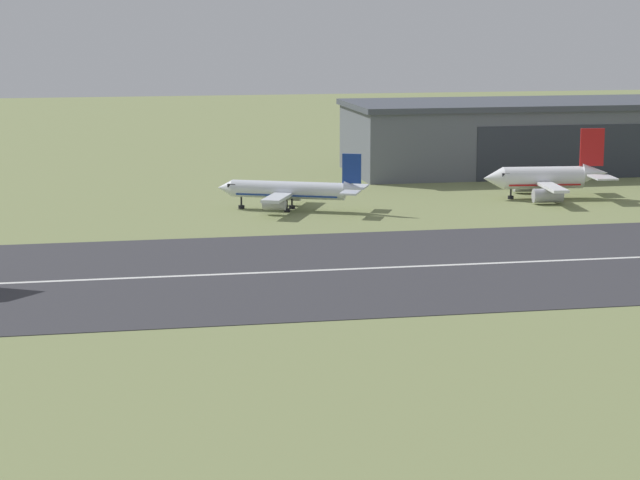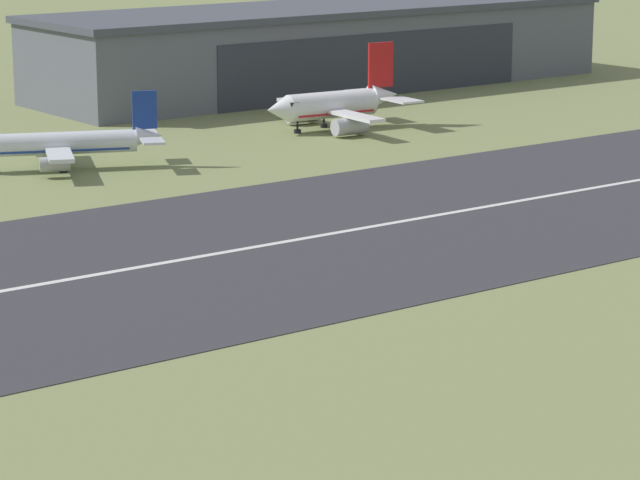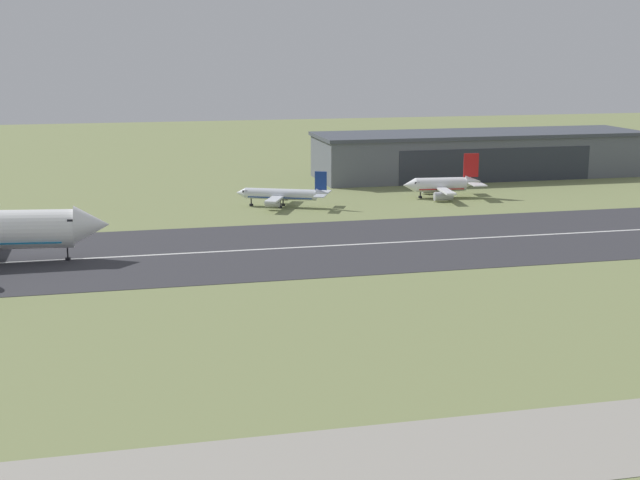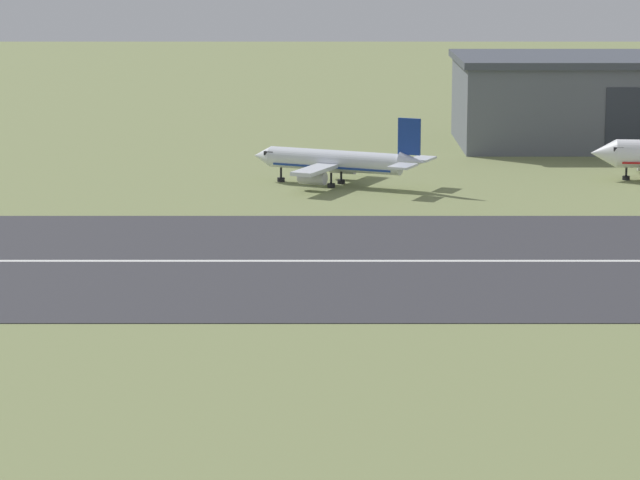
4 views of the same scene
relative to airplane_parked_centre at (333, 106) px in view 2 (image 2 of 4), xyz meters
name	(u,v)px [view 2 (image 2 of 4)]	position (x,y,z in m)	size (l,w,h in m)	color
runway_strip	(397,222)	(-25.88, -42.55, -2.83)	(391.97, 41.38, 0.06)	#333338
runway_centreline	(397,222)	(-25.88, -42.55, -2.79)	(352.77, 0.70, 0.01)	silver
hangar_building	(325,47)	(21.49, 29.55, 2.95)	(85.94, 23.18, 11.57)	slate
airplane_parked_centre	(333,106)	(0.00, 0.00, 0.00)	(18.23, 20.81, 9.89)	white
airplane_parked_east	(63,144)	(-37.19, -3.49, -0.20)	(20.53, 16.54, 7.80)	silver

